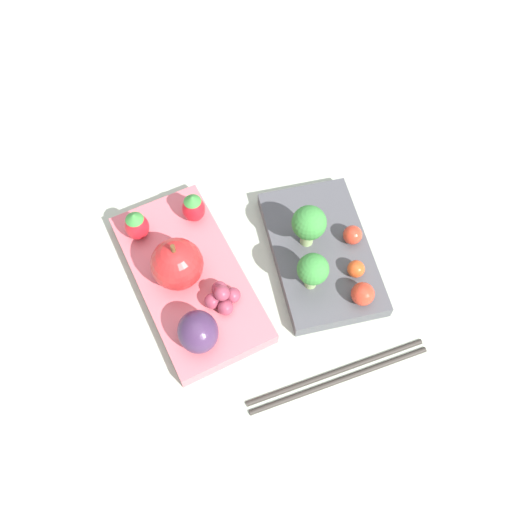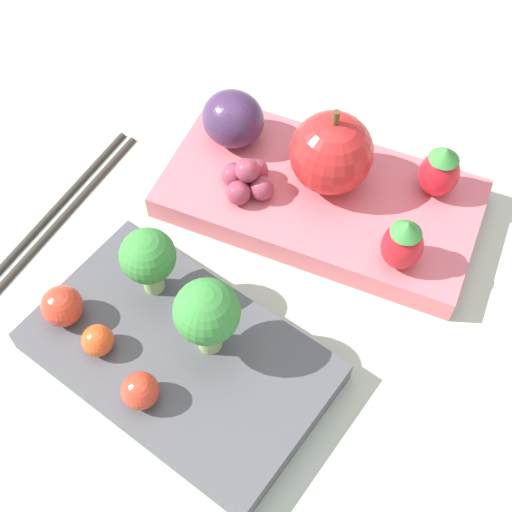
{
  "view_description": "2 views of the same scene",
  "coord_description": "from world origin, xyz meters",
  "px_view_note": "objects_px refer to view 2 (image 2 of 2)",
  "views": [
    {
      "loc": [
        0.32,
        -0.1,
        0.61
      ],
      "look_at": [
        0.01,
        -0.0,
        0.03
      ],
      "focal_mm": 40.0,
      "sensor_mm": 36.0,
      "label": 1
    },
    {
      "loc": [
        -0.13,
        0.22,
        0.43
      ],
      "look_at": [
        0.01,
        -0.0,
        0.03
      ],
      "focal_mm": 50.0,
      "sensor_mm": 36.0,
      "label": 2
    }
  ],
  "objects_px": {
    "cherry_tomato_2": "(140,391)",
    "strawberry_0": "(440,171)",
    "broccoli_floret_0": "(201,311)",
    "bento_box_savoury": "(180,356)",
    "cherry_tomato_1": "(98,340)",
    "cherry_tomato_0": "(62,306)",
    "plum": "(233,119)",
    "strawberry_1": "(403,244)",
    "apple": "(335,155)",
    "grape_cluster": "(248,179)",
    "bento_box_fruit": "(322,199)",
    "broccoli_floret_1": "(148,258)",
    "chopsticks_pair": "(45,227)"
  },
  "relations": [
    {
      "from": "cherry_tomato_2",
      "to": "strawberry_0",
      "type": "relative_size",
      "value": 0.52
    },
    {
      "from": "broccoli_floret_0",
      "to": "bento_box_savoury",
      "type": "bearing_deg",
      "value": 52.57
    },
    {
      "from": "cherry_tomato_1",
      "to": "cherry_tomato_0",
      "type": "bearing_deg",
      "value": -10.78
    },
    {
      "from": "bento_box_savoury",
      "to": "plum",
      "type": "xyz_separation_m",
      "value": [
        0.07,
        -0.17,
        0.03
      ]
    },
    {
      "from": "strawberry_1",
      "to": "cherry_tomato_0",
      "type": "bearing_deg",
      "value": 42.48
    },
    {
      "from": "broccoli_floret_0",
      "to": "cherry_tomato_1",
      "type": "relative_size",
      "value": 3.02
    },
    {
      "from": "apple",
      "to": "grape_cluster",
      "type": "bearing_deg",
      "value": 38.14
    },
    {
      "from": "bento_box_fruit",
      "to": "broccoli_floret_1",
      "type": "relative_size",
      "value": 4.44
    },
    {
      "from": "bento_box_fruit",
      "to": "broccoli_floret_0",
      "type": "distance_m",
      "value": 0.15
    },
    {
      "from": "cherry_tomato_2",
      "to": "broccoli_floret_0",
      "type": "bearing_deg",
      "value": -101.53
    },
    {
      "from": "apple",
      "to": "broccoli_floret_0",
      "type": "bearing_deg",
      "value": 87.48
    },
    {
      "from": "broccoli_floret_0",
      "to": "apple",
      "type": "xyz_separation_m",
      "value": [
        -0.01,
        -0.16,
        -0.01
      ]
    },
    {
      "from": "broccoli_floret_1",
      "to": "apple",
      "type": "relative_size",
      "value": 0.79
    },
    {
      "from": "bento_box_savoury",
      "to": "broccoli_floret_0",
      "type": "relative_size",
      "value": 3.2
    },
    {
      "from": "cherry_tomato_0",
      "to": "cherry_tomato_1",
      "type": "bearing_deg",
      "value": 169.22
    },
    {
      "from": "broccoli_floret_1",
      "to": "cherry_tomato_2",
      "type": "bearing_deg",
      "value": 120.9
    },
    {
      "from": "broccoli_floret_1",
      "to": "cherry_tomato_2",
      "type": "xyz_separation_m",
      "value": [
        -0.04,
        0.07,
        -0.02
      ]
    },
    {
      "from": "cherry_tomato_1",
      "to": "strawberry_1",
      "type": "distance_m",
      "value": 0.21
    },
    {
      "from": "bento_box_savoury",
      "to": "plum",
      "type": "height_order",
      "value": "plum"
    },
    {
      "from": "cherry_tomato_1",
      "to": "plum",
      "type": "xyz_separation_m",
      "value": [
        0.02,
        -0.19,
        0.01
      ]
    },
    {
      "from": "bento_box_fruit",
      "to": "strawberry_0",
      "type": "xyz_separation_m",
      "value": [
        -0.07,
        -0.04,
        0.03
      ]
    },
    {
      "from": "broccoli_floret_0",
      "to": "grape_cluster",
      "type": "distance_m",
      "value": 0.13
    },
    {
      "from": "apple",
      "to": "plum",
      "type": "bearing_deg",
      "value": 1.06
    },
    {
      "from": "cherry_tomato_1",
      "to": "chopsticks_pair",
      "type": "distance_m",
      "value": 0.12
    },
    {
      "from": "cherry_tomato_1",
      "to": "cherry_tomato_2",
      "type": "xyz_separation_m",
      "value": [
        -0.04,
        0.01,
        0.0
      ]
    },
    {
      "from": "bento_box_savoury",
      "to": "plum",
      "type": "bearing_deg",
      "value": -68.5
    },
    {
      "from": "plum",
      "to": "grape_cluster",
      "type": "bearing_deg",
      "value": 134.11
    },
    {
      "from": "plum",
      "to": "broccoli_floret_1",
      "type": "bearing_deg",
      "value": 100.65
    },
    {
      "from": "cherry_tomato_1",
      "to": "strawberry_1",
      "type": "height_order",
      "value": "strawberry_1"
    },
    {
      "from": "cherry_tomato_0",
      "to": "strawberry_0",
      "type": "relative_size",
      "value": 0.61
    },
    {
      "from": "broccoli_floret_0",
      "to": "cherry_tomato_0",
      "type": "xyz_separation_m",
      "value": [
        0.09,
        0.03,
        -0.03
      ]
    },
    {
      "from": "bento_box_fruit",
      "to": "strawberry_1",
      "type": "xyz_separation_m",
      "value": [
        -0.07,
        0.03,
        0.03
      ]
    },
    {
      "from": "strawberry_0",
      "to": "plum",
      "type": "distance_m",
      "value": 0.16
    },
    {
      "from": "strawberry_0",
      "to": "cherry_tomato_2",
      "type": "bearing_deg",
      "value": 70.63
    },
    {
      "from": "bento_box_savoury",
      "to": "cherry_tomato_2",
      "type": "bearing_deg",
      "value": 90.35
    },
    {
      "from": "bento_box_fruit",
      "to": "broccoli_floret_1",
      "type": "height_order",
      "value": "broccoli_floret_1"
    },
    {
      "from": "chopsticks_pair",
      "to": "bento_box_fruit",
      "type": "bearing_deg",
      "value": -142.76
    },
    {
      "from": "cherry_tomato_0",
      "to": "strawberry_1",
      "type": "xyz_separation_m",
      "value": [
        -0.17,
        -0.15,
        0.01
      ]
    },
    {
      "from": "bento_box_fruit",
      "to": "cherry_tomato_0",
      "type": "bearing_deg",
      "value": 62.61
    },
    {
      "from": "broccoli_floret_0",
      "to": "broccoli_floret_1",
      "type": "xyz_separation_m",
      "value": [
        0.05,
        -0.02,
        -0.0
      ]
    },
    {
      "from": "grape_cluster",
      "to": "strawberry_1",
      "type": "bearing_deg",
      "value": -179.75
    },
    {
      "from": "strawberry_1",
      "to": "plum",
      "type": "xyz_separation_m",
      "value": [
        0.16,
        -0.04,
        0.0
      ]
    },
    {
      "from": "cherry_tomato_1",
      "to": "strawberry_1",
      "type": "bearing_deg",
      "value": -130.0
    },
    {
      "from": "chopsticks_pair",
      "to": "grape_cluster",
      "type": "bearing_deg",
      "value": -140.22
    },
    {
      "from": "strawberry_0",
      "to": "broccoli_floret_1",
      "type": "bearing_deg",
      "value": 54.09
    },
    {
      "from": "apple",
      "to": "chopsticks_pair",
      "type": "bearing_deg",
      "value": 39.3
    },
    {
      "from": "cherry_tomato_2",
      "to": "plum",
      "type": "height_order",
      "value": "plum"
    },
    {
      "from": "bento_box_savoury",
      "to": "broccoli_floret_0",
      "type": "height_order",
      "value": "broccoli_floret_0"
    },
    {
      "from": "bento_box_fruit",
      "to": "cherry_tomato_0",
      "type": "distance_m",
      "value": 0.2
    },
    {
      "from": "cherry_tomato_1",
      "to": "strawberry_0",
      "type": "xyz_separation_m",
      "value": [
        -0.13,
        -0.23,
        0.01
      ]
    }
  ]
}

